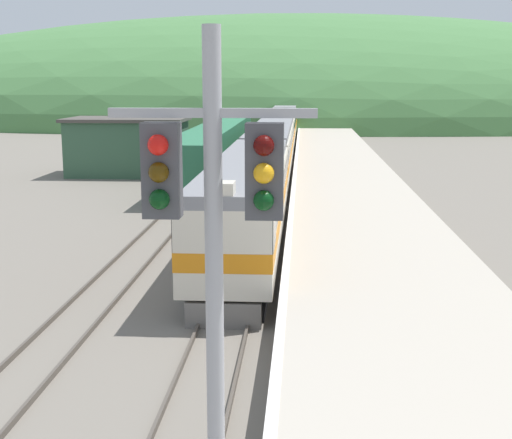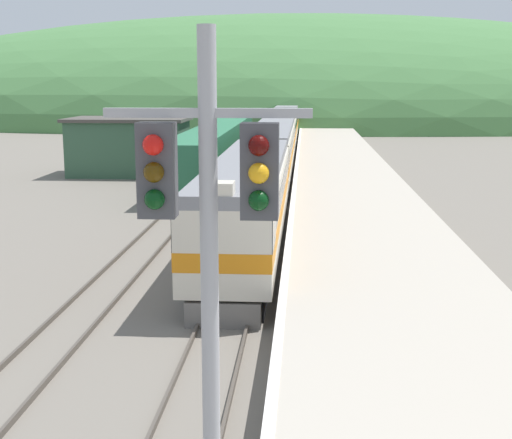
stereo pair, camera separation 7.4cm
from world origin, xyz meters
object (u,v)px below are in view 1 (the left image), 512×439
Objects in this scene: carriage_third at (281,129)px; carriage_fifth at (290,110)px; signal_mast_main at (214,273)px; carriage_fourth at (286,117)px; carriage_second at (271,151)px; siding_train at (216,148)px; express_train_lead_car at (248,202)px.

carriage_third and carriage_fifth have the same top height.
carriage_fourth is at bearing 90.83° from signal_mast_main.
siding_train is (-4.45, 4.14, -0.25)m from carriage_second.
express_train_lead_car is 44.74m from carriage_third.
carriage_second is 1.00× the size of carriage_fourth.
carriage_fourth and carriage_fifth have the same top height.
carriage_fifth is at bearing 90.00° from carriage_third.
signal_mast_main is at bearing -88.29° from carriage_second.
express_train_lead_car reaches higher than carriage_fourth.
carriage_second is at bearing -90.00° from carriage_third.
express_train_lead_car is 2.54× the size of signal_mast_main.
carriage_fourth is 89.20m from signal_mast_main.
carriage_fifth is at bearing 90.00° from carriage_fourth.
carriage_fifth is at bearing 90.66° from signal_mast_main.
signal_mast_main reaches higher than express_train_lead_car.
carriage_second is at bearing -42.91° from siding_train.
carriage_third is 1.00× the size of carriage_fourth.
signal_mast_main reaches higher than siding_train.
carriage_second reaches higher than siding_train.
signal_mast_main is (1.29, -43.36, 2.91)m from carriage_second.
signal_mast_main is at bearing -89.17° from carriage_fourth.
siding_train is 47.95m from signal_mast_main.
carriage_fourth is (0.00, 67.63, -0.01)m from express_train_lead_car.
carriage_second is 6.08m from siding_train.
signal_mast_main is at bearing -89.34° from carriage_fifth.
express_train_lead_car is 0.88× the size of carriage_second.
carriage_third is (0.00, 44.74, -0.01)m from express_train_lead_car.
carriage_third is 1.00× the size of carriage_fifth.
carriage_second is 0.65× the size of siding_train.
carriage_fourth is at bearing 90.00° from carriage_second.
signal_mast_main reaches higher than carriage_second.
signal_mast_main is at bearing -86.56° from express_train_lead_car.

